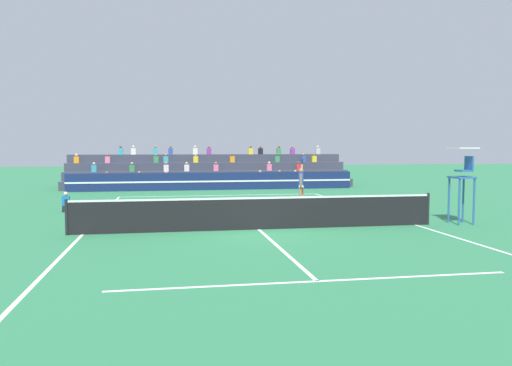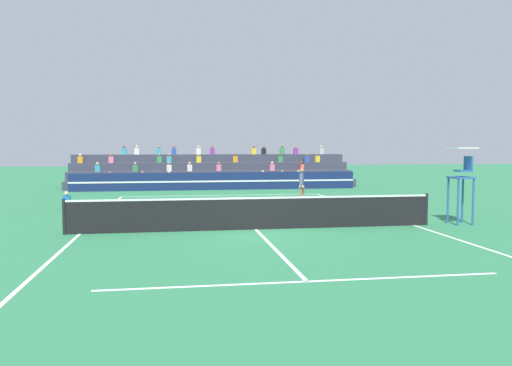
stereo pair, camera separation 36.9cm
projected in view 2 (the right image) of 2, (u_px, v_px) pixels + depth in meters
The scene contains 9 objects.
ground_plane at pixel (256, 230), 16.23m from camera, with size 120.00×120.00×0.00m, color #2D7A4C.
court_lines at pixel (256, 229), 16.23m from camera, with size 11.10×23.90×0.01m.
tennis_net at pixel (256, 213), 16.19m from camera, with size 12.00×0.10×1.10m.
sponsor_banner_wall at pixel (217, 181), 31.60m from camera, with size 18.00×0.26×1.10m.
bleacher_stand at pixel (213, 174), 34.70m from camera, with size 19.11×3.80×2.83m.
umpire_chair at pixel (462, 175), 17.26m from camera, with size 0.76×0.84×2.67m.
ball_kid_courtside at pixel (67, 204), 20.82m from camera, with size 0.30×0.36×0.84m.
tennis_player at pixel (302, 184), 23.12m from camera, with size 0.60×1.33×2.24m.
tennis_ball at pixel (280, 206), 22.54m from camera, with size 0.07×0.07×0.07m, color #C6DB33.
Camera 2 is at (-2.55, -15.88, 2.65)m, focal length 35.00 mm.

